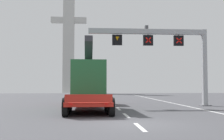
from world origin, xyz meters
TOP-DOWN VIEW (x-y plane):
  - ground at (0.00, 0.00)m, footprint 112.00×112.00m
  - lane_markings at (-0.09, 16.00)m, footprint 0.20×46.59m
  - edge_line_right at (6.20, 12.00)m, footprint 0.20×63.00m
  - overhead_lane_gantry at (4.39, 11.56)m, footprint 10.95×0.90m
  - heavy_haul_truck_red at (-2.46, 10.64)m, footprint 3.16×14.09m
  - bridge_pylon_distant at (-8.05, 59.11)m, footprint 9.00×2.00m

SIDE VIEW (x-z plane):
  - ground at x=0.00m, z-range 0.00..0.00m
  - edge_line_right at x=6.20m, z-range 0.00..0.01m
  - lane_markings at x=-0.09m, z-range 0.00..0.01m
  - heavy_haul_truck_red at x=-2.46m, z-range -0.66..4.64m
  - overhead_lane_gantry at x=4.39m, z-range 1.92..9.13m
  - bridge_pylon_distant at x=-8.05m, z-range 0.39..30.40m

